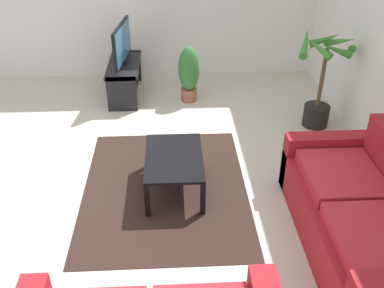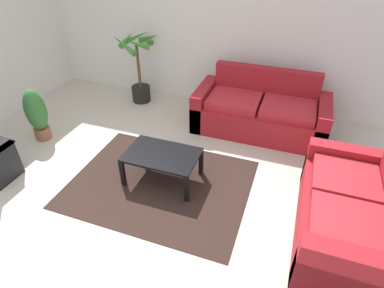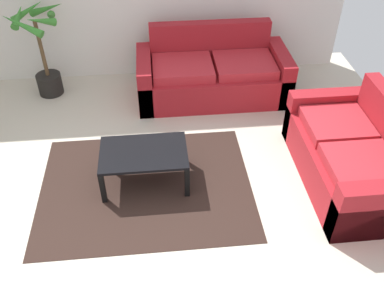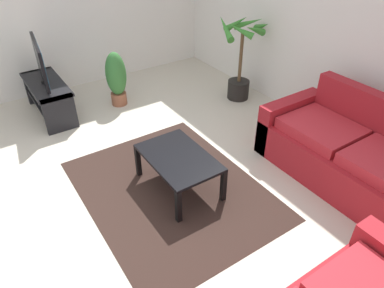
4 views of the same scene
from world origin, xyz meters
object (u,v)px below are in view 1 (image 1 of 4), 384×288
tv_stand (125,75)px  potted_plant_small (189,73)px  couch_main (364,221)px  potted_palm (322,84)px  tv (122,43)px  coffee_table (174,161)px

tv_stand → potted_plant_small: size_ratio=1.36×
couch_main → potted_palm: (-2.20, 0.28, 0.29)m
couch_main → potted_palm: bearing=172.9°
potted_palm → tv: bearing=-112.7°
potted_palm → coffee_table: bearing=-56.0°
tv_stand → coffee_table: 2.44m
couch_main → potted_plant_small: 3.33m
potted_plant_small → potted_palm: bearing=62.9°
coffee_table → potted_plant_small: bearing=173.3°
tv_stand → potted_palm: bearing=67.4°
tv_stand → coffee_table: (2.34, 0.69, 0.02)m
coffee_table → tv_stand: bearing=-163.6°
tv_stand → coffee_table: bearing=16.4°
potted_palm → couch_main: bearing=-7.1°
couch_main → coffee_table: bearing=-120.1°
coffee_table → potted_palm: potted_palm is taller
couch_main → tv_stand: (-3.27, -2.29, 0.02)m
tv_stand → tv: (0.00, 0.00, 0.47)m
coffee_table → potted_plant_small: 2.12m
couch_main → tv: 4.02m
tv → coffee_table: size_ratio=1.06×
couch_main → potted_plant_small: size_ratio=2.44×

